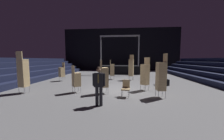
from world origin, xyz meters
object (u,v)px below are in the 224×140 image
(stage_riser, at_px, (120,69))
(chair_stack_mid_centre, at_px, (112,70))
(chair_stack_front_left, at_px, (131,67))
(chair_stack_rear_left, at_px, (76,79))
(chair_stack_front_right, at_px, (145,74))
(chair_stack_rear_centre, at_px, (161,76))
(chair_stack_mid_left, at_px, (23,73))
(chair_stack_mid_right, at_px, (62,72))
(chair_stack_rear_right, at_px, (104,77))
(equipment_road_case, at_px, (162,82))
(loose_chair_near_man, at_px, (126,87))
(man_with_tie, at_px, (99,84))

(stage_riser, bearing_deg, chair_stack_mid_centre, -96.65)
(chair_stack_front_left, xyz_separation_m, chair_stack_mid_centre, (-1.95, 0.25, -0.25))
(chair_stack_rear_left, bearing_deg, chair_stack_mid_centre, 118.83)
(chair_stack_front_right, distance_m, chair_stack_rear_centre, 1.57)
(chair_stack_mid_left, xyz_separation_m, chair_stack_rear_left, (3.17, 0.40, -0.42))
(chair_stack_front_right, relative_size, chair_stack_rear_centre, 0.93)
(chair_stack_mid_right, bearing_deg, chair_stack_rear_left, 160.56)
(chair_stack_mid_centre, relative_size, chair_stack_rear_left, 1.20)
(chair_stack_front_left, bearing_deg, chair_stack_mid_centre, 9.25)
(chair_stack_rear_right, bearing_deg, chair_stack_front_left, 138.47)
(chair_stack_rear_right, height_order, equipment_road_case, chair_stack_rear_right)
(stage_riser, bearing_deg, loose_chair_near_man, -86.88)
(stage_riser, relative_size, chair_stack_front_left, 2.23)
(equipment_road_case, bearing_deg, chair_stack_rear_right, -147.17)
(chair_stack_rear_right, height_order, chair_stack_rear_centre, chair_stack_rear_centre)
(chair_stack_rear_left, bearing_deg, chair_stack_rear_right, 46.32)
(chair_stack_mid_centre, bearing_deg, chair_stack_front_right, 26.49)
(chair_stack_mid_left, height_order, chair_stack_mid_centre, chair_stack_mid_left)
(chair_stack_mid_left, relative_size, chair_stack_rear_left, 1.50)
(chair_stack_front_right, relative_size, loose_chair_near_man, 2.35)
(stage_riser, bearing_deg, equipment_road_case, -65.64)
(loose_chair_near_man, bearing_deg, chair_stack_mid_centre, -67.87)
(chair_stack_rear_right, xyz_separation_m, loose_chair_near_man, (1.30, -0.53, -0.49))
(chair_stack_mid_centre, height_order, equipment_road_case, chair_stack_mid_centre)
(chair_stack_mid_right, bearing_deg, chair_stack_mid_left, 120.16)
(chair_stack_rear_right, xyz_separation_m, chair_stack_rear_centre, (3.19, -0.50, 0.17))
(chair_stack_mid_right, distance_m, chair_stack_rear_right, 6.12)
(chair_stack_mid_left, relative_size, loose_chair_near_man, 2.71)
(chair_stack_rear_left, distance_m, loose_chair_near_man, 3.13)
(chair_stack_rear_left, bearing_deg, chair_stack_front_left, 100.90)
(man_with_tie, distance_m, equipment_road_case, 6.44)
(man_with_tie, bearing_deg, chair_stack_mid_left, -17.85)
(man_with_tie, xyz_separation_m, chair_stack_mid_centre, (-0.04, 7.27, 0.03))
(chair_stack_front_left, relative_size, loose_chair_near_man, 2.71)
(chair_stack_mid_left, bearing_deg, stage_riser, 68.85)
(chair_stack_front_right, bearing_deg, chair_stack_rear_right, 66.77)
(chair_stack_rear_centre, bearing_deg, man_with_tie, 109.00)
(chair_stack_mid_right, height_order, chair_stack_rear_centre, chair_stack_rear_centre)
(stage_riser, height_order, loose_chair_near_man, stage_riser)
(stage_riser, relative_size, chair_stack_mid_centre, 2.78)
(chair_stack_mid_centre, bearing_deg, equipment_road_case, 55.66)
(chair_stack_rear_left, xyz_separation_m, chair_stack_rear_centre, (4.96, -0.54, 0.34))
(man_with_tie, bearing_deg, chair_stack_rear_left, -47.61)
(stage_riser, relative_size, man_with_tie, 3.24)
(chair_stack_mid_right, xyz_separation_m, chair_stack_mid_centre, (4.75, 1.42, 0.13))
(chair_stack_mid_right, relative_size, chair_stack_rear_centre, 0.75)
(chair_stack_mid_right, height_order, chair_stack_mid_centre, chair_stack_mid_centre)
(chair_stack_front_left, height_order, chair_stack_rear_left, chair_stack_front_left)
(chair_stack_mid_centre, relative_size, chair_stack_rear_centre, 0.86)
(man_with_tie, height_order, chair_stack_rear_right, chair_stack_rear_right)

